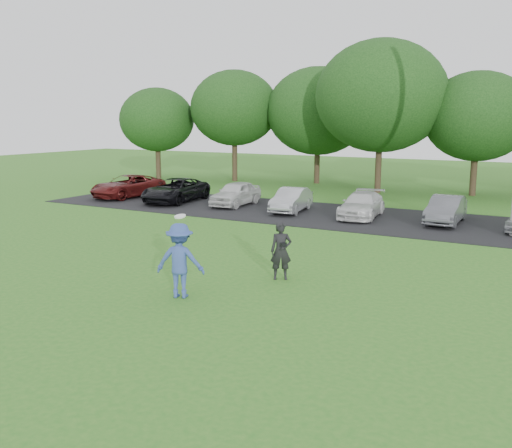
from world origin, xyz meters
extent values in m
plane|color=#2D7320|center=(0.00, 0.00, 0.00)|extent=(100.00, 100.00, 0.00)
cube|color=black|center=(0.00, 13.00, 0.01)|extent=(32.00, 6.50, 0.03)
imported|color=#374F9B|center=(-0.29, 0.26, 0.91)|extent=(1.34, 1.04, 1.82)
cylinder|color=white|center=(-0.08, 0.02, 2.04)|extent=(0.27, 0.27, 0.09)
imported|color=black|center=(1.14, 2.83, 0.78)|extent=(0.68, 0.60, 1.56)
cube|color=black|center=(1.32, 2.65, 1.01)|extent=(0.17, 0.16, 0.10)
imported|color=#541312|center=(-13.27, 13.04, 0.63)|extent=(2.48, 4.50, 1.19)
imported|color=black|center=(-9.92, 12.87, 0.63)|extent=(2.37, 4.47, 1.20)
imported|color=silver|center=(-6.61, 13.34, 0.62)|extent=(1.52, 3.51, 1.18)
imported|color=#ACAEB3|center=(-3.39, 12.93, 0.57)|extent=(1.57, 3.42, 1.09)
imported|color=silver|center=(-0.09, 13.12, 0.57)|extent=(1.87, 3.84, 1.08)
imported|color=#5B5D62|center=(3.40, 13.36, 0.59)|extent=(1.22, 3.40, 1.12)
cylinder|color=#38281C|center=(-18.00, 21.60, 1.10)|extent=(0.36, 0.36, 2.20)
ellipsoid|color=#214C19|center=(-18.00, 21.60, 4.15)|extent=(5.20, 5.20, 4.42)
cylinder|color=#38281C|center=(-12.50, 23.00, 1.35)|extent=(0.36, 0.36, 2.70)
ellipsoid|color=#214C19|center=(-12.50, 23.00, 4.93)|extent=(5.94, 5.94, 5.05)
cylinder|color=#38281C|center=(-7.00, 24.40, 1.10)|extent=(0.36, 0.36, 2.20)
ellipsoid|color=#214C19|center=(-7.00, 24.40, 4.71)|extent=(6.68, 6.68, 5.68)
cylinder|color=#38281C|center=(-2.00, 21.60, 1.35)|extent=(0.36, 0.36, 2.70)
ellipsoid|color=#214C19|center=(-2.00, 21.60, 5.48)|extent=(7.42, 7.42, 6.31)
cylinder|color=#38281C|center=(3.00, 23.00, 1.10)|extent=(0.36, 0.36, 2.20)
ellipsoid|color=#214C19|center=(3.00, 23.00, 4.36)|extent=(5.76, 5.76, 4.90)
camera|label=1|loc=(7.77, -10.49, 4.30)|focal=40.00mm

